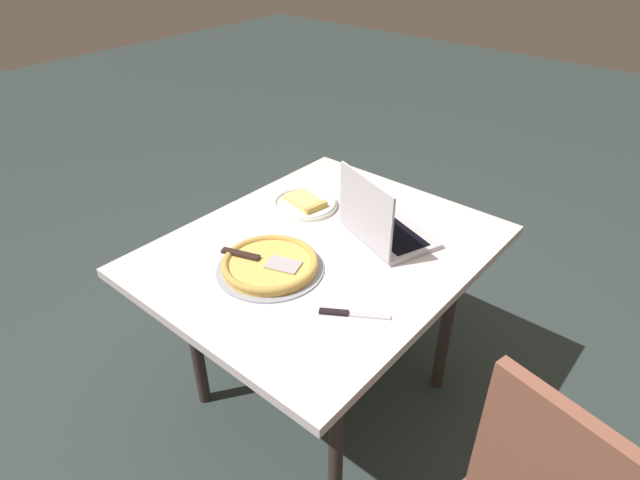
{
  "coord_description": "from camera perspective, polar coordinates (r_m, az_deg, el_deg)",
  "views": [
    {
      "loc": [
        1.16,
        0.97,
        1.75
      ],
      "look_at": [
        0.05,
        0.03,
        0.79
      ],
      "focal_mm": 29.67,
      "sensor_mm": 36.0,
      "label": 1
    }
  ],
  "objects": [
    {
      "name": "laptop",
      "position": [
        1.84,
        6.68,
        1.52
      ],
      "size": [
        0.32,
        0.37,
        0.26
      ],
      "color": "#BAB9C0",
      "rests_on": "dining_table"
    },
    {
      "name": "pizza_tray",
      "position": [
        1.71,
        -5.43,
        -2.63
      ],
      "size": [
        0.35,
        0.35,
        0.04
      ],
      "color": "#939AA9",
      "rests_on": "dining_table"
    },
    {
      "name": "ground_plane",
      "position": [
        2.31,
        0.26,
        -15.98
      ],
      "size": [
        12.0,
        12.0,
        0.0
      ],
      "primitive_type": "plane",
      "color": "#2D3736"
    },
    {
      "name": "table_knife",
      "position": [
        1.54,
        2.96,
        -7.93
      ],
      "size": [
        0.13,
        0.18,
        0.01
      ],
      "color": "#BCB7C5",
      "rests_on": "dining_table"
    },
    {
      "name": "pizza_plate",
      "position": [
        2.05,
        -1.64,
        3.97
      ],
      "size": [
        0.25,
        0.25,
        0.04
      ],
      "color": "white",
      "rests_on": "dining_table"
    },
    {
      "name": "dining_table",
      "position": [
        1.86,
        0.31,
        -2.56
      ],
      "size": [
        1.15,
        0.95,
        0.73
      ],
      "color": "silver",
      "rests_on": "ground_plane"
    }
  ]
}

